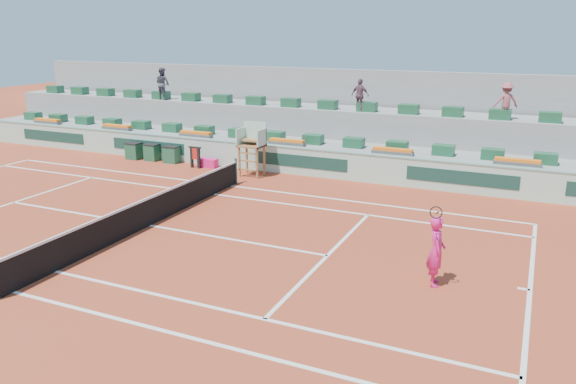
% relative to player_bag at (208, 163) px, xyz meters
% --- Properties ---
extents(ground, '(90.00, 90.00, 0.00)m').
position_rel_player_bag_xyz_m(ground, '(2.70, -7.96, -0.21)').
color(ground, '#97351D').
rests_on(ground, ground).
extents(seating_tier_lower, '(36.00, 4.00, 1.20)m').
position_rel_player_bag_xyz_m(seating_tier_lower, '(2.70, 2.74, 0.39)').
color(seating_tier_lower, '#969593').
rests_on(seating_tier_lower, ground).
extents(seating_tier_upper, '(36.00, 2.40, 2.60)m').
position_rel_player_bag_xyz_m(seating_tier_upper, '(2.70, 4.34, 1.09)').
color(seating_tier_upper, '#969593').
rests_on(seating_tier_upper, ground).
extents(stadium_back_wall, '(36.00, 0.40, 4.40)m').
position_rel_player_bag_xyz_m(stadium_back_wall, '(2.70, 5.94, 1.99)').
color(stadium_back_wall, '#969593').
rests_on(stadium_back_wall, ground).
extents(player_bag, '(0.95, 0.42, 0.42)m').
position_rel_player_bag_xyz_m(player_bag, '(0.00, 0.00, 0.00)').
color(player_bag, '#EB1E7B').
rests_on(player_bag, ground).
extents(spectator_left, '(0.99, 0.84, 1.76)m').
position_rel_player_bag_xyz_m(spectator_left, '(-5.04, 3.58, 3.27)').
color(spectator_left, '#454651').
rests_on(spectator_left, seating_tier_upper).
extents(spectator_mid, '(0.97, 0.56, 1.55)m').
position_rel_player_bag_xyz_m(spectator_mid, '(6.40, 3.51, 3.16)').
color(spectator_mid, '#6D4955').
rests_on(spectator_mid, seating_tier_upper).
extents(spectator_right, '(1.19, 0.95, 1.60)m').
position_rel_player_bag_xyz_m(spectator_right, '(12.89, 3.69, 3.19)').
color(spectator_right, '#A35157').
rests_on(spectator_right, seating_tier_upper).
extents(court_lines, '(23.89, 11.09, 0.01)m').
position_rel_player_bag_xyz_m(court_lines, '(2.70, -7.96, -0.21)').
color(court_lines, white).
rests_on(court_lines, ground).
extents(tennis_net, '(0.10, 11.97, 1.10)m').
position_rel_player_bag_xyz_m(tennis_net, '(2.70, -7.96, 0.32)').
color(tennis_net, black).
rests_on(tennis_net, ground).
extents(advertising_hoarding, '(36.00, 0.34, 1.26)m').
position_rel_player_bag_xyz_m(advertising_hoarding, '(2.72, 0.53, 0.42)').
color(advertising_hoarding, '#A9D5BD').
rests_on(advertising_hoarding, ground).
extents(umpire_chair, '(1.10, 0.90, 2.40)m').
position_rel_player_bag_xyz_m(umpire_chair, '(2.70, -0.47, 1.33)').
color(umpire_chair, brown).
rests_on(umpire_chair, ground).
extents(seat_row_lower, '(32.90, 0.60, 0.44)m').
position_rel_player_bag_xyz_m(seat_row_lower, '(2.70, 1.84, 1.21)').
color(seat_row_lower, '#1B5333').
rests_on(seat_row_lower, seating_tier_lower).
extents(seat_row_upper, '(32.90, 0.60, 0.44)m').
position_rel_player_bag_xyz_m(seat_row_upper, '(2.70, 3.74, 2.61)').
color(seat_row_upper, '#1B5333').
rests_on(seat_row_upper, seating_tier_upper).
extents(flower_planters, '(26.80, 0.36, 0.28)m').
position_rel_player_bag_xyz_m(flower_planters, '(1.20, 1.04, 1.12)').
color(flower_planters, '#535353').
rests_on(flower_planters, seating_tier_lower).
extents(drink_cooler_a, '(0.79, 0.69, 0.84)m').
position_rel_player_bag_xyz_m(drink_cooler_a, '(-2.15, 0.13, 0.21)').
color(drink_cooler_a, '#1A4F34').
rests_on(drink_cooler_a, ground).
extents(drink_cooler_b, '(0.71, 0.61, 0.84)m').
position_rel_player_bag_xyz_m(drink_cooler_b, '(-3.35, 0.11, 0.21)').
color(drink_cooler_b, '#1A4F34').
rests_on(drink_cooler_b, ground).
extents(drink_cooler_c, '(0.74, 0.64, 0.84)m').
position_rel_player_bag_xyz_m(drink_cooler_c, '(-4.41, -0.00, 0.21)').
color(drink_cooler_c, '#1A4F34').
rests_on(drink_cooler_c, ground).
extents(towel_rack, '(0.68, 0.11, 1.03)m').
position_rel_player_bag_xyz_m(towel_rack, '(-0.46, -0.36, 0.39)').
color(towel_rack, black).
rests_on(towel_rack, ground).
extents(tennis_player, '(0.60, 0.94, 2.28)m').
position_rel_player_bag_xyz_m(tennis_player, '(12.29, -8.61, 0.72)').
color(tennis_player, '#EB1E7B').
rests_on(tennis_player, ground).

